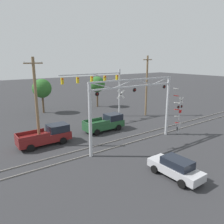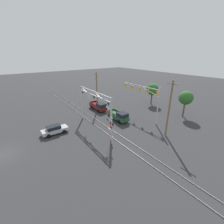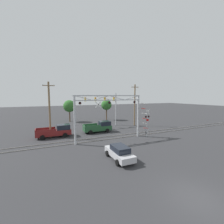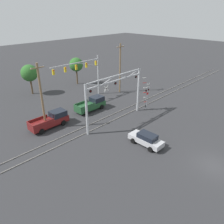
{
  "view_description": "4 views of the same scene",
  "coord_description": "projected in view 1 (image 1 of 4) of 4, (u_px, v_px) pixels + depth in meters",
  "views": [
    {
      "loc": [
        -14.45,
        -1.72,
        8.69
      ],
      "look_at": [
        -1.69,
        15.89,
        3.41
      ],
      "focal_mm": 35.0,
      "sensor_mm": 36.0,
      "label": 1
    },
    {
      "loc": [
        22.15,
        2.25,
        12.78
      ],
      "look_at": [
        2.31,
        16.61,
        3.2
      ],
      "focal_mm": 24.0,
      "sensor_mm": 36.0,
      "label": 2
    },
    {
      "loc": [
        -8.83,
        -5.99,
        6.72
      ],
      "look_at": [
        1.0,
        15.69,
        4.13
      ],
      "focal_mm": 24.0,
      "sensor_mm": 36.0,
      "label": 3
    },
    {
      "loc": [
        -20.39,
        -4.98,
        14.73
      ],
      "look_at": [
        -1.41,
        13.66,
        2.16
      ],
      "focal_mm": 35.0,
      "sensor_mm": 36.0,
      "label": 4
    }
  ],
  "objects": [
    {
      "name": "rail_track_far",
      "position": [
        123.0,
        139.0,
        24.33
      ],
      "size": [
        80.0,
        0.08,
        0.1
      ],
      "primitive_type": "cube",
      "color": "gray",
      "rests_on": "ground_plane"
    },
    {
      "name": "rail_track_near",
      "position": [
        131.0,
        143.0,
        23.2
      ],
      "size": [
        80.0,
        0.08,
        0.1
      ],
      "primitive_type": "cube",
      "color": "gray",
      "rests_on": "ground_plane"
    },
    {
      "name": "utility_pole_right",
      "position": [
        147.0,
        85.0,
        33.61
      ],
      "size": [
        1.8,
        0.28,
        9.21
      ],
      "color": "brown",
      "rests_on": "ground_plane"
    },
    {
      "name": "utility_pole_left",
      "position": [
        36.0,
        102.0,
        21.47
      ],
      "size": [
        1.8,
        0.28,
        8.91
      ],
      "color": "brown",
      "rests_on": "ground_plane"
    },
    {
      "name": "pickup_truck_following",
      "position": [
        47.0,
        136.0,
        22.67
      ],
      "size": [
        5.38,
        2.12,
        1.96
      ],
      "color": "maroon",
      "rests_on": "ground_plane"
    },
    {
      "name": "pickup_truck_lead",
      "position": [
        106.0,
        123.0,
        27.14
      ],
      "size": [
        5.13,
        2.12,
        1.96
      ],
      "color": "#23512D",
      "rests_on": "ground_plane"
    },
    {
      "name": "traffic_signal_span",
      "position": [
        105.0,
        84.0,
        31.52
      ],
      "size": [
        9.82,
        0.39,
        7.29
      ],
      "color": "#B7BABF",
      "rests_on": "ground_plane"
    },
    {
      "name": "crossing_signal_mast",
      "position": [
        179.0,
        116.0,
        25.41
      ],
      "size": [
        1.8,
        0.35,
        5.62
      ],
      "color": "#B7BABF",
      "rests_on": "ground_plane"
    },
    {
      "name": "background_tree_beyond_span",
      "position": [
        97.0,
        84.0,
        40.0
      ],
      "size": [
        2.87,
        2.87,
        5.65
      ],
      "color": "brown",
      "rests_on": "ground_plane"
    },
    {
      "name": "sedan_waiting",
      "position": [
        176.0,
        168.0,
        16.37
      ],
      "size": [
        1.89,
        4.25,
        1.51
      ],
      "color": "#B7B7BC",
      "rests_on": "ground_plane"
    },
    {
      "name": "crossing_gantry",
      "position": [
        134.0,
        104.0,
        21.97
      ],
      "size": [
        10.57,
        0.31,
        6.81
      ],
      "color": "#B7BABF",
      "rests_on": "ground_plane"
    },
    {
      "name": "background_tree_far_left_verge",
      "position": [
        42.0,
        89.0,
        35.38
      ],
      "size": [
        3.09,
        3.09,
        5.62
      ],
      "color": "brown",
      "rests_on": "ground_plane"
    }
  ]
}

